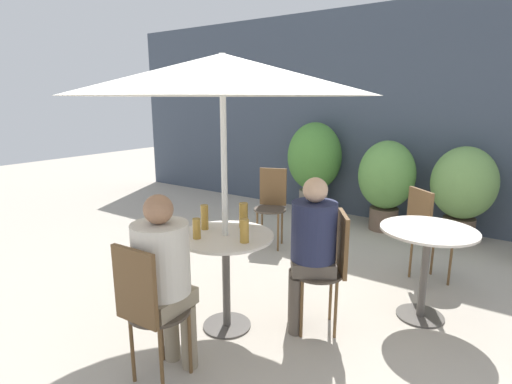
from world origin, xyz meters
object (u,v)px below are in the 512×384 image
beer_glass_1 (205,217)px  beer_glass_3 (244,231)px  seated_person_0 (164,270)px  potted_plant_1 (386,178)px  bistro_chair_4 (272,200)px  bistro_chair_1 (330,261)px  potted_plant_0 (314,161)px  cafe_table_far (427,250)px  beer_glass_2 (197,229)px  potted_plant_2 (463,187)px  umbrella (222,75)px  beer_glass_0 (243,215)px  bistro_chair_3 (425,227)px  bistro_chair_0 (147,303)px  cafe_table_near (226,257)px  seated_person_1 (311,241)px

beer_glass_1 → beer_glass_3: bearing=-7.9°
seated_person_0 → potted_plant_1: bearing=-96.1°
bistro_chair_4 → bistro_chair_1: bearing=-64.7°
potted_plant_0 → cafe_table_far: bearing=-46.2°
seated_person_0 → beer_glass_2: size_ratio=7.99×
beer_glass_3 → potted_plant_2: bearing=73.3°
beer_glass_1 → potted_plant_1: bearing=81.3°
potted_plant_1 → umbrella: bearing=-94.7°
potted_plant_2 → cafe_table_far: bearing=-88.8°
bistro_chair_1 → potted_plant_1: size_ratio=0.77×
beer_glass_0 → beer_glass_3: beer_glass_0 is taller
bistro_chair_3 → beer_glass_3: bearing=104.4°
cafe_table_far → bistro_chair_0: bearing=-123.2°
bistro_chair_1 → umbrella: bearing=-90.0°
bistro_chair_0 → beer_glass_0: beer_glass_0 is taller
umbrella → cafe_table_far: bearing=39.8°
beer_glass_1 → beer_glass_2: 0.21m
cafe_table_far → bistro_chair_0: (-1.18, -1.79, -0.02)m
umbrella → potted_plant_0: bearing=105.1°
beer_glass_3 → beer_glass_0: bearing=127.5°
bistro_chair_0 → seated_person_0: 0.21m
cafe_table_far → bistro_chair_3: 0.68m
cafe_table_near → bistro_chair_1: size_ratio=0.81×
bistro_chair_0 → beer_glass_2: bearing=-78.2°
beer_glass_2 → bistro_chair_3: bearing=57.4°
bistro_chair_3 → potted_plant_1: potted_plant_1 is taller
beer_glass_2 → potted_plant_0: (-0.74, 3.35, 0.00)m
bistro_chair_1 → beer_glass_0: size_ratio=4.66×
cafe_table_near → beer_glass_2: bearing=-124.1°
beer_glass_1 → umbrella: umbrella is taller
bistro_chair_4 → umbrella: size_ratio=0.44×
bistro_chair_0 → bistro_chair_1: (0.62, 1.21, 0.00)m
bistro_chair_3 → beer_glass_2: (-1.18, -1.85, 0.27)m
potted_plant_0 → seated_person_1: bearing=-63.7°
bistro_chair_3 → bistro_chair_4: (-1.76, 0.07, 0.00)m
cafe_table_near → beer_glass_2: (-0.12, -0.18, 0.25)m
potted_plant_2 → seated_person_1: bearing=-102.6°
seated_person_1 → beer_glass_3: size_ratio=7.07×
beer_glass_0 → bistro_chair_0: bearing=-88.5°
bistro_chair_0 → potted_plant_0: (-0.89, 3.96, 0.27)m
potted_plant_1 → seated_person_0: bearing=-93.5°
bistro_chair_1 → bistro_chair_4: (-1.36, 1.32, 0.00)m
cafe_table_far → potted_plant_2: 2.15m
seated_person_0 → potted_plant_0: bearing=-79.5°
beer_glass_0 → potted_plant_0: bearing=106.4°
beer_glass_1 → cafe_table_near: bearing=-3.5°
bistro_chair_0 → beer_glass_1: (-0.25, 0.80, 0.29)m
seated_person_1 → potted_plant_0: bearing=173.6°
cafe_table_far → potted_plant_1: 2.28m
bistro_chair_4 → potted_plant_2: 2.34m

